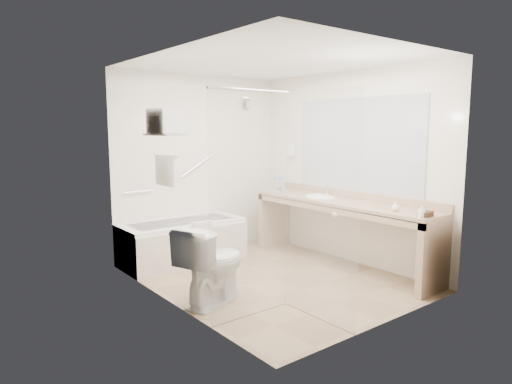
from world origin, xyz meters
TOP-DOWN VIEW (x-y plane):
  - floor at (0.00, 0.00)m, footprint 3.20×3.20m
  - ceiling at (0.00, 0.00)m, footprint 2.60×3.20m
  - wall_back at (0.00, 1.60)m, footprint 2.60×0.10m
  - wall_front at (0.00, -1.60)m, footprint 2.60×0.10m
  - wall_left at (-1.30, 0.00)m, footprint 0.10×3.20m
  - wall_right at (1.30, 0.00)m, footprint 0.10×3.20m
  - bathtub at (-0.50, 1.24)m, footprint 1.60×0.73m
  - grab_bar_short at (-0.95, 1.56)m, footprint 0.40×0.03m
  - grab_bar_long at (-0.05, 1.56)m, footprint 0.53×0.03m
  - shower_enclosure at (-0.63, -0.93)m, footprint 0.96×0.91m
  - towel_shelf at (-1.17, 0.35)m, footprint 0.24×0.55m
  - vanity_counter at (1.02, -0.15)m, footprint 0.55×2.70m
  - sink at (1.05, 0.25)m, footprint 0.40×0.52m
  - faucet at (1.20, 0.25)m, footprint 0.03×0.03m
  - mirror at (1.29, -0.15)m, footprint 0.02×2.00m
  - hairdryer_unit at (1.25, 1.05)m, footprint 0.08×0.10m
  - toilet at (-0.95, -0.20)m, footprint 0.92×0.72m
  - amenity_basket at (0.92, -1.40)m, footprint 0.17×0.12m
  - soap_bottle_a at (0.85, -1.40)m, footprint 0.09×0.13m
  - soap_bottle_b at (0.93, -1.02)m, footprint 0.12×0.13m
  - water_bottle_left at (1.04, 1.03)m, footprint 0.06×0.06m
  - water_bottle_mid at (1.06, 1.10)m, footprint 0.06×0.06m
  - water_bottle_right at (0.99, 1.10)m, footprint 0.06×0.06m
  - drinking_glass_near at (0.84, 0.79)m, footprint 0.10×0.10m
  - drinking_glass_far at (0.84, 0.41)m, footprint 0.09×0.09m

SIDE VIEW (x-z plane):
  - floor at x=0.00m, z-range 0.00..0.00m
  - bathtub at x=-0.50m, z-range -0.02..0.57m
  - toilet at x=-0.95m, z-range 0.00..0.80m
  - vanity_counter at x=1.02m, z-range 0.17..1.12m
  - sink at x=1.05m, z-range 0.75..0.89m
  - amenity_basket at x=0.92m, z-range 0.85..0.90m
  - soap_bottle_a at x=0.85m, z-range 0.85..0.91m
  - drinking_glass_far at x=0.84m, z-range 0.85..0.93m
  - soap_bottle_b at x=0.93m, z-range 0.85..0.94m
  - drinking_glass_near at x=0.84m, z-range 0.85..0.95m
  - faucet at x=1.20m, z-range 0.86..1.00m
  - water_bottle_right at x=0.99m, z-range 0.84..1.04m
  - water_bottle_left at x=1.04m, z-range 0.84..1.04m
  - water_bottle_mid at x=1.06m, z-range 0.84..1.04m
  - grab_bar_short at x=-0.95m, z-range 0.93..0.96m
  - shower_enclosure at x=-0.63m, z-range 0.01..2.12m
  - wall_back at x=0.00m, z-range 0.00..2.50m
  - wall_front at x=0.00m, z-range 0.00..2.50m
  - wall_left at x=-1.30m, z-range 0.00..2.50m
  - wall_right at x=1.30m, z-range 0.00..2.50m
  - grab_bar_long at x=-0.05m, z-range 1.09..1.41m
  - hairdryer_unit at x=1.25m, z-range 1.36..1.54m
  - mirror at x=1.29m, z-range 0.95..2.15m
  - towel_shelf at x=-1.17m, z-range 1.35..2.16m
  - ceiling at x=0.00m, z-range 2.45..2.55m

